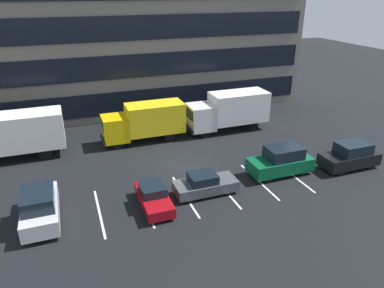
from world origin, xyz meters
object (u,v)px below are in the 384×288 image
at_px(box_truck_yellow_all, 145,121).
at_px(box_truck_white, 229,110).
at_px(sedan_charcoal, 205,184).
at_px(box_truck_yellow, 14,134).
at_px(sedan_maroon, 154,197).
at_px(suv_forest, 281,161).
at_px(suv_silver, 40,207).
at_px(suv_black, 350,156).

distance_m(box_truck_yellow_all, box_truck_white, 8.13).
xyz_separation_m(box_truck_white, sedan_charcoal, (-6.53, -10.01, -1.35)).
relative_size(box_truck_yellow, sedan_maroon, 2.01).
xyz_separation_m(box_truck_yellow_all, sedan_charcoal, (1.60, -10.19, -1.19)).
xyz_separation_m(box_truck_yellow_all, box_truck_white, (8.13, -0.18, 0.16)).
bearing_deg(box_truck_yellow_all, suv_forest, -50.39).
bearing_deg(box_truck_yellow, box_truck_white, -0.68).
xyz_separation_m(box_truck_yellow_all, suv_silver, (-8.62, -9.77, -0.88)).
distance_m(suv_silver, sedan_charcoal, 10.23).
xyz_separation_m(sedan_maroon, suv_black, (15.40, -0.05, 0.31)).
relative_size(box_truck_yellow_all, box_truck_white, 0.92).
relative_size(suv_black, suv_forest, 0.95).
distance_m(box_truck_yellow, suv_forest, 20.84).
relative_size(suv_silver, suv_forest, 1.00).
relative_size(box_truck_yellow, suv_forest, 1.69).
bearing_deg(box_truck_white, suv_forest, -91.39).
relative_size(box_truck_yellow, suv_silver, 1.70).
distance_m(box_truck_white, sedan_maroon, 14.52).
distance_m(box_truck_white, suv_silver, 19.33).
bearing_deg(box_truck_yellow_all, suv_silver, -131.43).
height_order(box_truck_yellow_all, suv_silver, box_truck_yellow_all).
xyz_separation_m(sedan_maroon, suv_forest, (9.91, 0.93, 0.36)).
bearing_deg(box_truck_yellow, box_truck_yellow_all, -0.24).
relative_size(box_truck_white, suv_forest, 1.67).
relative_size(box_truck_white, suv_black, 1.76).
distance_m(box_truck_white, suv_black, 11.67).
height_order(box_truck_yellow_all, sedan_charcoal, box_truck_yellow_all).
height_order(box_truck_white, suv_black, box_truck_white).
distance_m(box_truck_yellow_all, suv_forest, 12.42).
distance_m(suv_forest, sedan_charcoal, 6.34).
distance_m(box_truck_yellow, sedan_charcoal, 15.96).
bearing_deg(suv_black, suv_silver, 178.01).
height_order(box_truck_yellow_all, box_truck_yellow, box_truck_yellow).
height_order(suv_black, suv_forest, suv_forest).
bearing_deg(suv_black, box_truck_yellow_all, 141.83).
distance_m(sedan_maroon, suv_silver, 6.66).
bearing_deg(sedan_charcoal, box_truck_yellow, 139.93).
height_order(sedan_maroon, suv_forest, suv_forest).
height_order(sedan_maroon, sedan_charcoal, sedan_charcoal).
xyz_separation_m(suv_black, suv_forest, (-5.50, 0.99, 0.05)).
height_order(suv_silver, suv_black, suv_silver).
height_order(suv_forest, sedan_charcoal, suv_forest).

